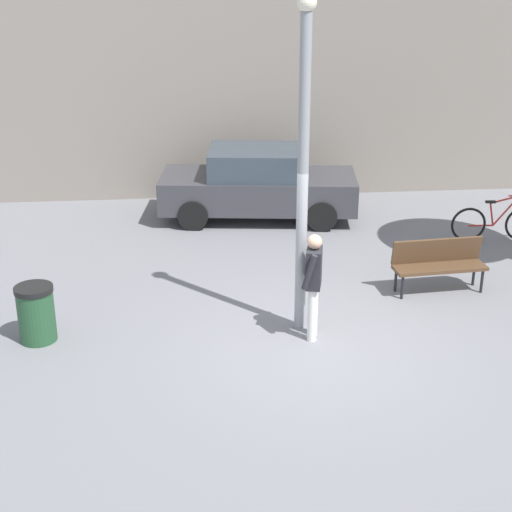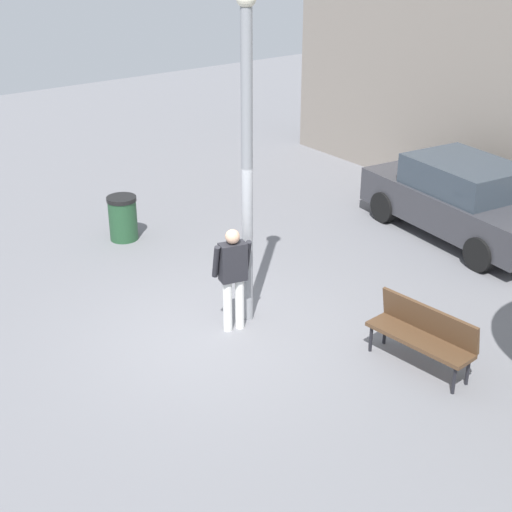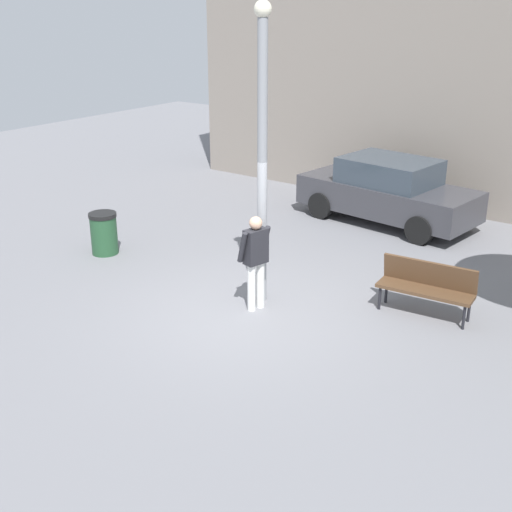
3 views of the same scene
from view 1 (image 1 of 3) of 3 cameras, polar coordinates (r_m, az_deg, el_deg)
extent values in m
plane|color=slate|center=(11.74, 4.32, -6.53)|extent=(36.00, 36.00, 0.00)
cube|color=gray|center=(18.87, 0.27, 18.03)|extent=(14.20, 2.00, 8.64)
cylinder|color=gray|center=(11.39, 3.46, 5.52)|extent=(0.17, 0.17, 4.75)
sphere|color=#F2EACC|center=(10.96, 3.76, 18.14)|extent=(0.28, 0.28, 0.28)
cylinder|color=white|center=(11.68, 4.16, -4.34)|extent=(0.14, 0.14, 0.85)
cylinder|color=white|center=(11.86, 4.24, -3.92)|extent=(0.14, 0.14, 0.85)
cube|color=#232328|center=(11.47, 4.30, -0.87)|extent=(0.31, 0.44, 0.60)
sphere|color=tan|center=(11.32, 4.35, 1.05)|extent=(0.22, 0.22, 0.22)
cylinder|color=#232328|center=(11.23, 3.95, -1.20)|extent=(0.24, 0.14, 0.55)
cylinder|color=#232328|center=(11.69, 4.15, -0.25)|extent=(0.24, 0.14, 0.55)
cube|color=#513823|center=(13.62, 13.38, -0.85)|extent=(1.63, 0.58, 0.06)
cube|color=#513823|center=(13.69, 13.16, 0.42)|extent=(1.60, 0.26, 0.44)
cylinder|color=black|center=(13.88, 16.28, -1.80)|extent=(0.05, 0.05, 0.42)
cylinder|color=black|center=(13.32, 10.70, -2.29)|extent=(0.05, 0.05, 0.42)
cylinder|color=black|center=(14.14, 15.73, -1.29)|extent=(0.05, 0.05, 0.42)
cylinder|color=black|center=(13.59, 10.24, -1.75)|extent=(0.05, 0.05, 0.42)
torus|color=black|center=(16.19, 15.36, 2.25)|extent=(0.71, 0.09, 0.71)
cylinder|color=red|center=(16.34, 17.92, 3.19)|extent=(0.50, 0.07, 0.64)
cylinder|color=red|center=(16.25, 17.85, 3.98)|extent=(0.58, 0.07, 0.18)
cylinder|color=red|center=(16.27, 16.95, 2.95)|extent=(0.14, 0.04, 0.48)
cylinder|color=red|center=(16.28, 16.19, 2.17)|extent=(0.50, 0.07, 0.04)
cube|color=black|center=(16.17, 16.88, 3.83)|extent=(0.20, 0.09, 0.04)
cube|color=#38383D|center=(16.93, 0.17, 4.83)|extent=(4.37, 2.19, 0.70)
cube|color=#333D47|center=(16.76, 0.17, 6.89)|extent=(2.27, 1.80, 0.60)
cylinder|color=black|center=(17.80, 4.59, 4.61)|extent=(0.66, 0.29, 0.64)
cylinder|color=black|center=(16.28, 4.86, 2.95)|extent=(0.66, 0.29, 0.64)
cylinder|color=black|center=(17.86, -4.12, 4.68)|extent=(0.66, 0.29, 0.64)
cylinder|color=black|center=(16.35, -4.64, 3.03)|extent=(0.66, 0.29, 0.64)
cylinder|color=#234C2D|center=(12.12, -15.85, -4.27)|extent=(0.55, 0.55, 0.80)
cylinder|color=black|center=(11.94, -16.06, -2.36)|extent=(0.58, 0.58, 0.08)
camera|label=2|loc=(11.11, 62.40, 12.53)|focal=52.49mm
camera|label=3|loc=(8.22, 70.10, 3.66)|focal=46.42mm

